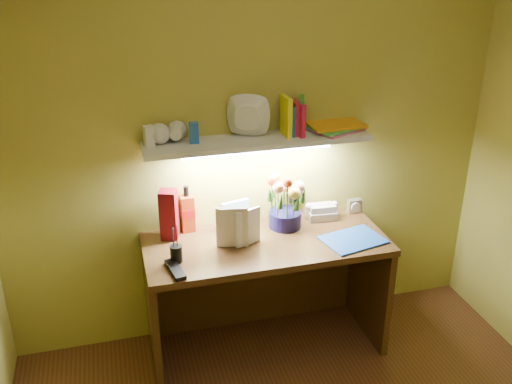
% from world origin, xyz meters
% --- Properties ---
extents(desk, '(1.40, 0.60, 0.75)m').
position_xyz_m(desk, '(0.00, 1.20, 0.38)').
color(desk, '#3C2310').
rests_on(desk, ground).
extents(flower_bouquet, '(0.27, 0.27, 0.35)m').
position_xyz_m(flower_bouquet, '(0.16, 1.35, 0.92)').
color(flower_bouquet, '#0F0C3D').
rests_on(flower_bouquet, desk).
extents(telephone, '(0.18, 0.14, 0.11)m').
position_xyz_m(telephone, '(0.42, 1.40, 0.80)').
color(telephone, beige).
rests_on(telephone, desk).
extents(desk_clock, '(0.09, 0.05, 0.09)m').
position_xyz_m(desk_clock, '(0.65, 1.42, 0.79)').
color(desk_clock, silver).
rests_on(desk_clock, desk).
extents(whisky_bottle, '(0.08, 0.08, 0.29)m').
position_xyz_m(whisky_bottle, '(-0.41, 1.45, 0.89)').
color(whisky_bottle, '#A22F11').
rests_on(whisky_bottle, desk).
extents(whisky_box, '(0.12, 0.12, 0.30)m').
position_xyz_m(whisky_box, '(-0.53, 1.39, 0.90)').
color(whisky_box, '#5F0910').
rests_on(whisky_box, desk).
extents(pen_cup, '(0.08, 0.08, 0.16)m').
position_xyz_m(pen_cup, '(-0.53, 1.11, 0.83)').
color(pen_cup, black).
rests_on(pen_cup, desk).
extents(art_card, '(0.18, 0.08, 0.17)m').
position_xyz_m(art_card, '(-0.13, 1.40, 0.84)').
color(art_card, white).
rests_on(art_card, desk).
extents(tv_remote, '(0.09, 0.21, 0.02)m').
position_xyz_m(tv_remote, '(-0.55, 1.01, 0.76)').
color(tv_remote, black).
rests_on(tv_remote, desk).
extents(blue_folder, '(0.39, 0.32, 0.01)m').
position_xyz_m(blue_folder, '(0.49, 1.08, 0.75)').
color(blue_folder, blue).
rests_on(blue_folder, desk).
extents(desk_book_a, '(0.18, 0.07, 0.24)m').
position_xyz_m(desk_book_a, '(-0.29, 1.21, 0.87)').
color(desk_book_a, beige).
rests_on(desk_book_a, desk).
extents(desk_book_b, '(0.16, 0.07, 0.22)m').
position_xyz_m(desk_book_b, '(-0.18, 1.16, 0.86)').
color(desk_book_b, white).
rests_on(desk_book_b, desk).
extents(wall_shelf, '(1.32, 0.35, 0.26)m').
position_xyz_m(wall_shelf, '(0.02, 1.39, 1.34)').
color(wall_shelf, white).
rests_on(wall_shelf, ground).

